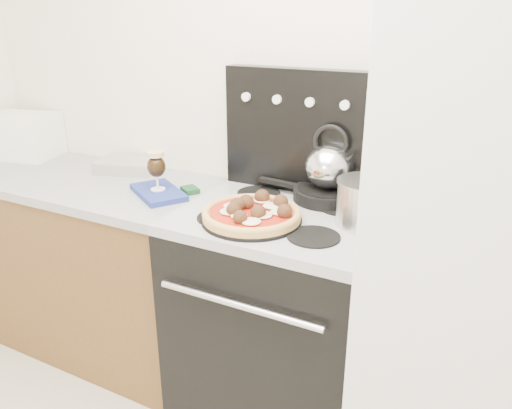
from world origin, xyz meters
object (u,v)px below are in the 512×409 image
Objects in this scene: stove_body at (281,322)px; skillet at (328,194)px; base_cabinet at (86,263)px; oven_mitt at (158,192)px; tea_kettle at (329,162)px; pizza_pan at (252,220)px; toaster_oven at (21,135)px; pizza at (252,212)px; fridge at (487,246)px; beer_glass at (157,171)px; stock_pot at (367,204)px.

stove_body is 0.56m from skillet.
base_cabinet is 5.26× the size of skillet.
oven_mitt is 1.31× the size of tea_kettle.
pizza_pan is 1.69× the size of tea_kettle.
toaster_oven is 1.01× the size of pizza.
pizza_pan is at bearing -172.67° from fridge.
pizza is 0.37m from skillet.
toaster_oven is (-1.60, 0.15, 0.57)m from stove_body.
base_cabinet is 8.60× the size of beer_glass.
stock_pot is (1.41, 0.01, 0.57)m from base_cabinet.
stock_pot reaches higher than oven_mitt.
toaster_oven reaches higher than stove_body.
toaster_oven is (-0.50, 0.13, 0.58)m from base_cabinet.
stove_body is 0.51m from pizza_pan.
stove_body is at bearing 1.29° from oven_mitt.
toaster_oven is 1.70m from tea_kettle.
pizza_pan is 0.03m from pizza.
tea_kettle is (1.70, 0.06, 0.06)m from toaster_oven.
stock_pot is (0.30, 0.03, 0.56)m from stove_body.
pizza_pan is at bearing -116.71° from skillet.
fridge is 5.32× the size of toaster_oven.
pizza_pan is at bearing 0.00° from pizza.
base_cabinet is 1.52m from stock_pot.
oven_mitt is at bearing 167.64° from pizza_pan.
beer_glass is 0.48× the size of pizza.
oven_mitt is 1.66× the size of beer_glass.
skillet is at bearing 63.29° from pizza.
tea_kettle is at bearing 63.29° from pizza.
skillet reaches higher than stove_body.
oven_mitt is at bearing -4.10° from base_cabinet.
fridge reaches higher than pizza_pan.
pizza_pan is at bearing -117.19° from tea_kettle.
stove_body is 3.20× the size of skillet.
skillet reaches higher than pizza_pan.
toaster_oven reaches higher than base_cabinet.
stove_body is at bearing -115.24° from skillet.
base_cabinet is 1.17m from pizza.
oven_mitt reaches higher than base_cabinet.
skillet is 1.30× the size of stock_pot.
base_cabinet is at bearing 171.82° from pizza_pan.
stove_body is 0.74m from oven_mitt.
oven_mitt is 1.32× the size of stock_pot.
toaster_oven is at bearing 170.98° from beer_glass.
toaster_oven is 1.04m from beer_glass.
pizza_pan is at bearing -119.13° from stove_body.
stock_pot is (0.21, -0.17, -0.08)m from tea_kettle.
pizza_pan is at bearing -12.36° from oven_mitt.
skillet is (0.67, 0.22, 0.03)m from oven_mitt.
pizza reaches higher than pizza_pan.
fridge is 1.28m from oven_mitt.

